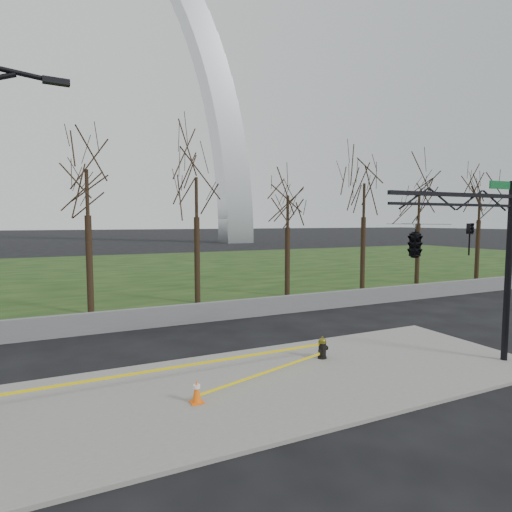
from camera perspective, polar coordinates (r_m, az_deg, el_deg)
name	(u,v)px	position (r m, az deg, el deg)	size (l,w,h in m)	color
ground	(262,386)	(12.36, 0.84, -17.54)	(500.00, 500.00, 0.00)	black
sidewalk	(262,384)	(12.34, 0.84, -17.33)	(18.00, 6.00, 0.10)	gray
grass_strip	(123,271)	(40.86, -17.92, -2.01)	(120.00, 40.00, 0.06)	black
guardrail	(186,314)	(19.42, -9.65, -7.92)	(60.00, 0.30, 0.90)	#59595B
gateway_arch	(86,72)	(89.84, -22.43, 22.45)	(66.00, 6.00, 65.00)	silver
tree_row	(245,235)	(24.32, -1.55, 2.88)	(55.42, 4.00, 7.78)	black
fire_hydrant	(322,348)	(14.40, 9.18, -12.46)	(0.47, 0.31, 0.75)	black
traffic_cone	(197,391)	(11.10, -8.21, -18.01)	(0.32, 0.32, 0.61)	#FF630D
traffic_signal_mast	(435,240)	(13.27, 23.52, 2.02)	(5.10, 2.50, 6.00)	black
caution_tape	(211,368)	(12.36, -6.24, -15.16)	(9.79, 1.53, 0.39)	yellow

